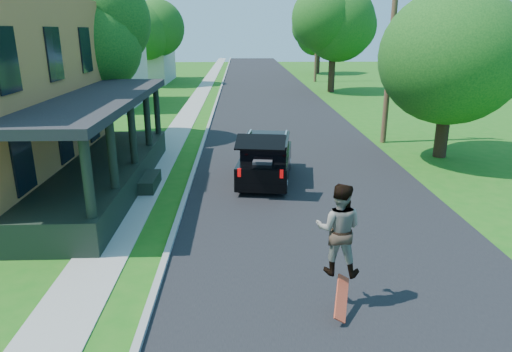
{
  "coord_description": "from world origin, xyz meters",
  "views": [
    {
      "loc": [
        -2.27,
        -8.67,
        5.11
      ],
      "look_at": [
        -1.87,
        3.0,
        1.36
      ],
      "focal_mm": 32.0,
      "sensor_mm": 36.0,
      "label": 1
    }
  ],
  "objects_px": {
    "skateboarder": "(339,229)",
    "black_suv": "(266,159)",
    "tree_right_near": "(453,38)",
    "utility_pole_near": "(391,43)"
  },
  "relations": [
    {
      "from": "skateboarder",
      "to": "black_suv",
      "type": "bearing_deg",
      "value": -67.13
    },
    {
      "from": "tree_right_near",
      "to": "utility_pole_near",
      "type": "bearing_deg",
      "value": 121.37
    },
    {
      "from": "black_suv",
      "to": "utility_pole_near",
      "type": "height_order",
      "value": "utility_pole_near"
    },
    {
      "from": "tree_right_near",
      "to": "utility_pole_near",
      "type": "relative_size",
      "value": 0.87
    },
    {
      "from": "black_suv",
      "to": "utility_pole_near",
      "type": "xyz_separation_m",
      "value": [
        5.9,
        5.51,
        3.77
      ]
    },
    {
      "from": "black_suv",
      "to": "skateboarder",
      "type": "relative_size",
      "value": 2.5
    },
    {
      "from": "black_suv",
      "to": "tree_right_near",
      "type": "xyz_separation_m",
      "value": [
        7.47,
        2.92,
        4.04
      ]
    },
    {
      "from": "black_suv",
      "to": "skateboarder",
      "type": "xyz_separation_m",
      "value": [
        0.94,
        -7.71,
        0.79
      ]
    },
    {
      "from": "skateboarder",
      "to": "tree_right_near",
      "type": "xyz_separation_m",
      "value": [
        6.54,
        10.64,
        3.24
      ]
    },
    {
      "from": "utility_pole_near",
      "to": "black_suv",
      "type": "bearing_deg",
      "value": -120.19
    }
  ]
}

